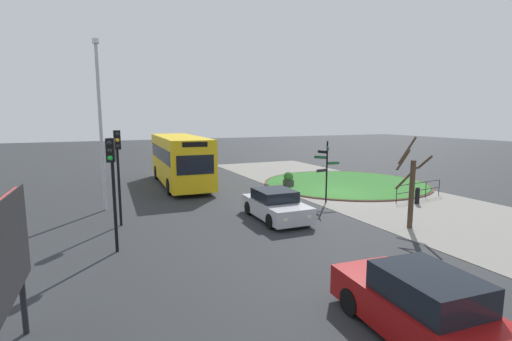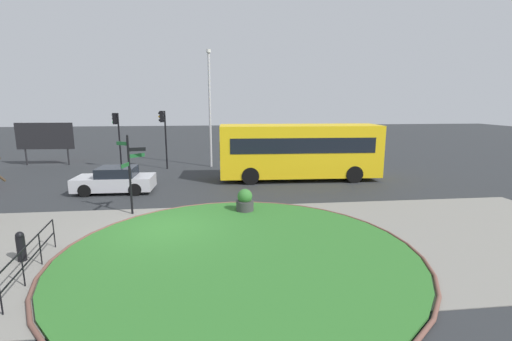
# 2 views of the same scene
# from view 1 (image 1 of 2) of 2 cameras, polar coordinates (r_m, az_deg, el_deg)

# --- Properties ---
(ground) EXTENTS (120.00, 120.00, 0.00)m
(ground) POSITION_cam_1_polar(r_m,az_deg,el_deg) (22.89, 12.68, -3.54)
(ground) COLOR #282B2D
(sidewalk_paving) EXTENTS (32.00, 8.75, 0.02)m
(sidewalk_paving) POSITION_cam_1_polar(r_m,az_deg,el_deg) (23.89, 15.81, -3.14)
(sidewalk_paving) COLOR gray
(sidewalk_paving) RESTS_ON ground
(grass_island) EXTENTS (10.92, 10.92, 0.10)m
(grass_island) POSITION_cam_1_polar(r_m,az_deg,el_deg) (26.33, 13.62, -1.93)
(grass_island) COLOR #2D6B28
(grass_island) RESTS_ON ground
(grass_kerb_ring) EXTENTS (11.23, 11.23, 0.11)m
(grass_kerb_ring) POSITION_cam_1_polar(r_m,az_deg,el_deg) (26.33, 13.62, -1.92)
(grass_kerb_ring) COLOR brown
(grass_kerb_ring) RESTS_ON ground
(signpost_directional) EXTENTS (1.18, 1.41, 3.36)m
(signpost_directional) POSITION_cam_1_polar(r_m,az_deg,el_deg) (20.02, 10.79, 0.55)
(signpost_directional) COLOR black
(signpost_directional) RESTS_ON ground
(bollard_foreground) EXTENTS (0.25, 0.25, 0.92)m
(bollard_foreground) POSITION_cam_1_polar(r_m,az_deg,el_deg) (21.45, 23.70, -3.54)
(bollard_foreground) COLOR black
(bollard_foreground) RESTS_ON ground
(railing_grass_edge) EXTENTS (0.51, 3.82, 0.97)m
(railing_grass_edge) POSITION_cam_1_polar(r_m,az_deg,el_deg) (22.63, 23.92, -2.56)
(railing_grass_edge) COLOR black
(railing_grass_edge) RESTS_ON ground
(bus_yellow) EXTENTS (9.63, 2.97, 3.32)m
(bus_yellow) POSITION_cam_1_polar(r_m,az_deg,el_deg) (25.56, -11.70, 1.75)
(bus_yellow) COLOR yellow
(bus_yellow) RESTS_ON ground
(car_near_lane) EXTENTS (4.35, 2.03, 1.53)m
(car_near_lane) POSITION_cam_1_polar(r_m,az_deg,el_deg) (8.77, 24.32, -18.91)
(car_near_lane) COLOR maroon
(car_near_lane) RESTS_ON ground
(car_far_lane) EXTENTS (4.01, 1.94, 1.34)m
(car_far_lane) POSITION_cam_1_polar(r_m,az_deg,el_deg) (16.81, 3.05, -5.42)
(car_far_lane) COLOR #B7B7BC
(car_far_lane) RESTS_ON ground
(traffic_light_near) EXTENTS (0.49, 0.26, 4.07)m
(traffic_light_near) POSITION_cam_1_polar(r_m,az_deg,el_deg) (16.29, -20.61, 1.98)
(traffic_light_near) COLOR black
(traffic_light_near) RESTS_ON ground
(traffic_light_far) EXTENTS (0.48, 0.31, 3.92)m
(traffic_light_far) POSITION_cam_1_polar(r_m,az_deg,el_deg) (13.07, -21.39, 0.07)
(traffic_light_far) COLOR black
(traffic_light_far) RESTS_ON ground
(lamppost_tall) EXTENTS (0.32, 0.32, 8.25)m
(lamppost_tall) POSITION_cam_1_polar(r_m,az_deg,el_deg) (19.43, -22.95, 7.07)
(lamppost_tall) COLOR #B7B7BC
(lamppost_tall) RESTS_ON ground
(planter_near_signpost) EXTENTS (0.74, 0.74, 1.04)m
(planter_near_signpost) POSITION_cam_1_polar(r_m,az_deg,el_deg) (24.40, 5.04, -1.51)
(planter_near_signpost) COLOR #383838
(planter_near_signpost) RESTS_ON ground
(street_tree_bare) EXTENTS (1.25, 1.24, 3.80)m
(street_tree_bare) POSITION_cam_1_polar(r_m,az_deg,el_deg) (16.52, 22.88, -2.29)
(street_tree_bare) COLOR #423323
(street_tree_bare) RESTS_ON ground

